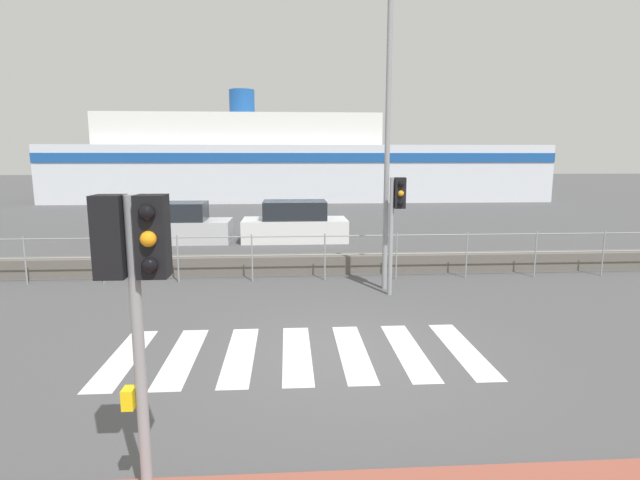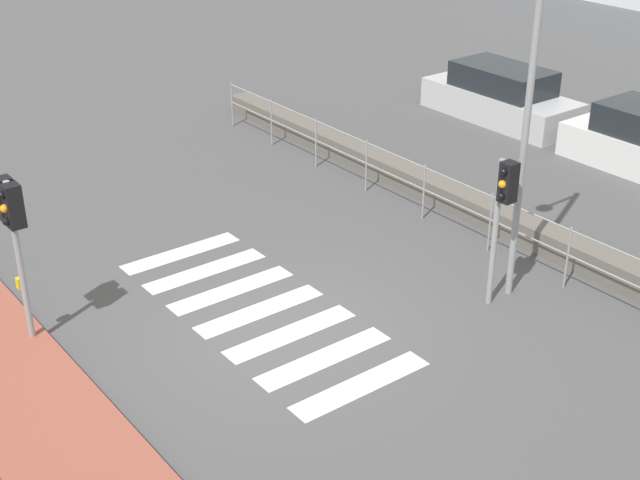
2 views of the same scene
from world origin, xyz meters
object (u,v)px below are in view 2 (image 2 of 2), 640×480
traffic_light_near (12,219)px  parked_car_silver (501,97)px  traffic_light_far (503,202)px  streetlamp (524,57)px

traffic_light_near → parked_car_silver: size_ratio=0.64×
traffic_light_far → parked_car_silver: traffic_light_far is taller
traffic_light_near → streetlamp: (3.55, 7.05, 2.07)m
traffic_light_near → streetlamp: streetlamp is taller
traffic_light_near → parked_car_silver: 14.66m
streetlamp → parked_car_silver: streetlamp is taller
streetlamp → traffic_light_far: bearing=-68.1°
traffic_light_far → parked_car_silver: bearing=131.7°
traffic_light_far → parked_car_silver: size_ratio=0.60×
parked_car_silver → traffic_light_far: bearing=-48.3°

